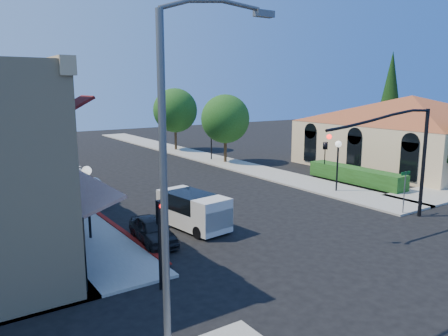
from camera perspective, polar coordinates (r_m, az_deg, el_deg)
ground at (r=19.94m, az=15.39°, el=-10.87°), size 120.00×120.00×0.00m
sidewalk_left at (r=39.90m, az=-25.55°, el=-0.73°), size 3.50×50.00×0.12m
sidewalk_right at (r=45.76m, az=-3.41°, el=1.62°), size 3.50×50.00×0.12m
curb_red_strip at (r=22.39m, az=-13.06°, el=-8.36°), size 0.25×10.00×0.06m
mission_building at (r=43.33m, az=23.11°, el=5.21°), size 30.12×30.12×6.40m
hedge at (r=34.12m, az=16.74°, el=-2.00°), size 1.40×8.00×1.10m
conifer_far at (r=51.81m, az=20.90°, el=9.00°), size 3.20×3.20×11.00m
street_tree_a at (r=41.12m, az=0.17°, el=6.43°), size 4.56×4.56×6.48m
street_tree_b at (r=49.66m, az=-6.40°, el=7.49°), size 4.94×4.94×7.02m
signal_mast_arm at (r=24.41m, az=22.18°, el=2.56°), size 8.01×0.39×6.00m
secondary_signal at (r=15.48m, az=-8.29°, el=-7.76°), size 0.28×0.42×3.32m
cobra_streetlight at (r=11.30m, az=-6.35°, el=0.88°), size 3.60×0.25×9.31m
street_name_sign at (r=26.54m, az=22.54°, el=-2.12°), size 0.80×0.06×2.50m
lamppost_left_near at (r=21.17m, az=-17.40°, el=-1.98°), size 0.44×0.44×3.57m
lamppost_left_far at (r=34.65m, az=-24.20°, el=2.30°), size 0.44×0.44×3.57m
lamppost_right_near at (r=30.59m, az=14.66°, el=1.91°), size 0.44×0.44×3.57m
lamppost_right_far at (r=42.75m, az=-1.68°, el=4.62°), size 0.44×0.44×3.57m
white_van at (r=22.35m, az=-3.97°, el=-5.32°), size 2.29×4.29×1.81m
parked_car_a at (r=20.69m, az=-9.28°, el=-8.01°), size 1.79×3.74×1.23m
parked_car_b at (r=29.26m, az=-17.16°, el=-2.76°), size 1.73×4.05×1.30m
parked_car_c at (r=34.41m, az=-18.66°, el=-1.10°), size 1.89×3.80×1.06m
parked_car_d at (r=40.51m, az=-22.12°, el=0.58°), size 2.72×5.09×1.36m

